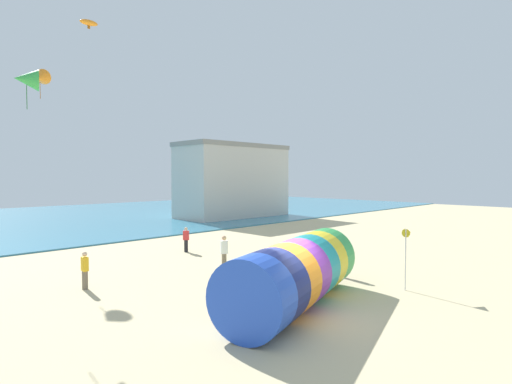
{
  "coord_description": "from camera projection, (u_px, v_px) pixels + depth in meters",
  "views": [
    {
      "loc": [
        -10.49,
        -8.34,
        4.78
      ],
      "look_at": [
        0.64,
        2.84,
        4.16
      ],
      "focal_mm": 28.0,
      "sensor_mm": 36.0,
      "label": 1
    }
  ],
  "objects": [
    {
      "name": "kite_orange_parafoil",
      "position": [
        89.0,
        23.0,
        18.32
      ],
      "size": [
        0.84,
        0.44,
        0.44
      ],
      "color": "orange"
    },
    {
      "name": "kite_orange_delta",
      "position": [
        40.0,
        78.0,
        23.64
      ],
      "size": [
        1.47,
        1.49,
        1.84
      ],
      "color": "orange"
    },
    {
      "name": "ground_plane",
      "position": [
        302.0,
        318.0,
        13.49
      ],
      "size": [
        120.0,
        120.0,
        0.0
      ],
      "primitive_type": "plane",
      "color": "#CCBA8C"
    },
    {
      "name": "bystander_near_water",
      "position": [
        85.0,
        270.0,
        16.85
      ],
      "size": [
        0.25,
        0.38,
        1.61
      ],
      "color": "#726651",
      "rests_on": "ground"
    },
    {
      "name": "promenade_building",
      "position": [
        233.0,
        181.0,
        46.51
      ],
      "size": [
        13.26,
        5.97,
        8.52
      ],
      "color": "beige",
      "rests_on": "ground"
    },
    {
      "name": "sea",
      "position": [
        5.0,
        222.0,
        40.99
      ],
      "size": [
        120.0,
        40.0,
        0.1
      ],
      "primitive_type": "cube",
      "color": "teal",
      "rests_on": "ground"
    },
    {
      "name": "bystander_far_left",
      "position": [
        186.0,
        240.0,
        25.13
      ],
      "size": [
        0.41,
        0.41,
        1.58
      ],
      "color": "black",
      "rests_on": "ground"
    },
    {
      "name": "beach_flag",
      "position": [
        408.0,
        235.0,
        16.77
      ],
      "size": [
        0.47,
        0.36,
        2.59
      ],
      "color": "silver",
      "rests_on": "ground"
    },
    {
      "name": "kite_handler",
      "position": [
        336.0,
        257.0,
        19.12
      ],
      "size": [
        0.36,
        0.42,
        1.77
      ],
      "color": "#726651",
      "rests_on": "ground"
    },
    {
      "name": "kite_green_delta",
      "position": [
        26.0,
        79.0,
        17.03
      ],
      "size": [
        1.14,
        1.14,
        1.74
      ],
      "color": "green"
    },
    {
      "name": "bystander_mid_beach",
      "position": [
        224.0,
        253.0,
        20.13
      ],
      "size": [
        0.42,
        0.35,
        1.79
      ],
      "color": "#726651",
      "rests_on": "ground"
    },
    {
      "name": "giant_inflatable_tube",
      "position": [
        295.0,
        274.0,
        14.51
      ],
      "size": [
        8.08,
        4.64,
        2.47
      ],
      "color": "blue",
      "rests_on": "ground"
    }
  ]
}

